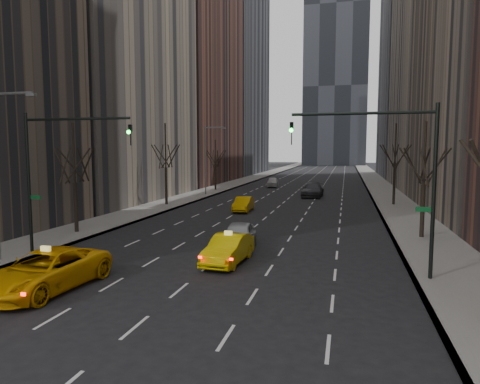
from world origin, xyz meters
The scene contains 22 objects.
sidewalk_left centered at (-12.25, 70.00, 0.07)m, with size 4.50×320.00×0.15m, color slate.
sidewalk_right centered at (12.25, 70.00, 0.07)m, with size 4.50×320.00×0.15m, color slate.
bld_left_far centered at (-21.50, 66.00, 22.00)m, with size 14.00×28.00×44.00m, color brown.
bld_left_deep centered at (-21.50, 96.00, 30.00)m, with size 14.00×30.00×60.00m, color #5D5D61.
bld_right_far centered at (21.50, 64.00, 25.00)m, with size 14.00×28.00×50.00m, color #9F8F79.
bld_right_deep centered at (21.50, 95.00, 29.00)m, with size 14.00×30.00×58.00m, color #5D5D61.
tower_far centered at (2.00, 170.00, 60.00)m, with size 24.00×24.00×120.00m, color black.
tree_lw_b centered at (-12.00, 18.00, 3.72)m, with size 3.36×3.50×7.82m.
tree_lw_c centered at (-12.00, 34.00, 4.04)m, with size 3.36×3.50×8.74m.
tree_lw_d centered at (-12.00, 52.00, 3.56)m, with size 3.36×3.50×7.36m.
tree_rw_b centered at (12.00, 22.00, 3.72)m, with size 3.36×3.50×7.82m.
tree_rw_c centered at (12.00, 40.00, 4.04)m, with size 3.36×3.50×8.74m.
traffic_mast_left centered at (-9.11, 12.00, 5.49)m, with size 6.69×0.39×8.00m.
traffic_mast_right centered at (9.11, 12.00, 5.49)m, with size 6.69×0.39×8.00m.
streetlight_near centered at (-10.84, 10.00, 5.62)m, with size 2.83×0.22×9.00m.
streetlight_far centered at (-10.84, 45.00, 5.62)m, with size 2.83×0.22×9.00m.
taxi_suv centered at (-5.60, 6.67, 0.86)m, with size 2.85×6.18×1.72m, color #E8A204.
taxi_sedan centered at (0.87, 12.83, 0.77)m, with size 1.62×4.65×1.53m, color #DCBB04.
silver_sedan_ahead centered at (0.61, 16.17, 0.81)m, with size 1.92×4.78×1.63m, color #A0A3A8.
far_taxi centered at (-2.86, 31.89, 0.71)m, with size 1.51×4.33×1.43m, color #D89C04.
far_suv_grey centered at (2.76, 46.80, 0.88)m, with size 2.47×6.07×1.76m, color #303035.
far_car_white centered at (-4.73, 60.04, 0.78)m, with size 1.85×4.59×1.56m, color #BABABA.
Camera 1 is at (6.91, -8.83, 6.08)m, focal length 32.00 mm.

